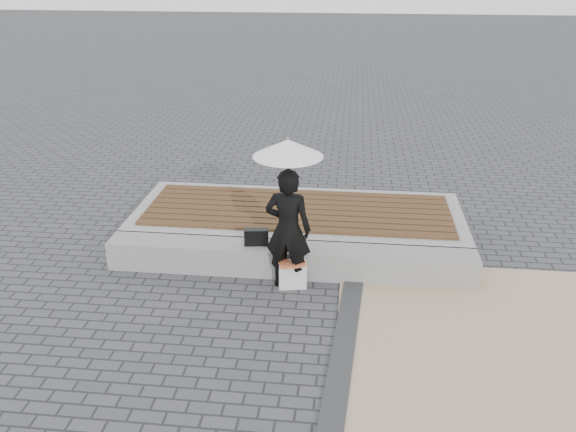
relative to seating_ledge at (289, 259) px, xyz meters
The scene contains 10 objects.
ground 1.61m from the seating_ledge, 90.00° to the right, with size 80.00×80.00×0.00m, color #454449.
edging_band 2.24m from the seating_ledge, 70.35° to the right, with size 0.25×5.20×0.04m, color #323235.
seating_ledge is the anchor object (origin of this frame).
timber_platform 1.20m from the seating_ledge, 90.00° to the left, with size 5.00×2.00×0.40m, color #A9A9A4.
timber_decking 1.22m from the seating_ledge, 90.00° to the left, with size 4.60×1.60×0.04m, color brown, non-canonical shape.
woman 0.70m from the seating_ledge, 87.01° to the right, with size 0.59×0.39×1.63m, color black.
parasol 1.72m from the seating_ledge, 87.01° to the right, with size 0.85×0.85×1.09m.
handbag 0.55m from the seating_ledge, behind, with size 0.32×0.11×0.23m, color black.
canvas_tote 0.40m from the seating_ledge, 77.87° to the right, with size 0.36×0.15×0.38m, color silver.
magazine 0.48m from the seating_ledge, 79.22° to the right, with size 0.34×0.25×0.01m, color #FF284E.
Camera 1 is at (0.77, -5.46, 4.02)m, focal length 36.86 mm.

